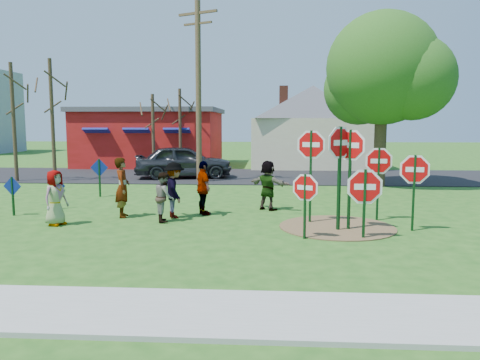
% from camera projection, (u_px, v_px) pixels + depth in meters
% --- Properties ---
extents(ground, '(120.00, 120.00, 0.00)m').
position_uv_depth(ground, '(184.00, 218.00, 14.27)').
color(ground, '#215117').
rests_on(ground, ground).
extents(sidewalk, '(22.00, 1.80, 0.08)m').
position_uv_depth(sidewalk, '(97.00, 310.00, 7.13)').
color(sidewalk, '#9E9E99').
rests_on(sidewalk, ground).
extents(road, '(120.00, 7.50, 0.04)m').
position_uv_depth(road, '(222.00, 176.00, 25.66)').
color(road, black).
rests_on(road, ground).
extents(dirt_patch, '(3.20, 3.20, 0.03)m').
position_uv_depth(dirt_patch, '(337.00, 227.00, 13.00)').
color(dirt_patch, brown).
rests_on(dirt_patch, ground).
extents(red_building, '(9.40, 7.69, 3.90)m').
position_uv_depth(red_building, '(152.00, 137.00, 32.21)').
color(red_building, maroon).
rests_on(red_building, ground).
extents(cream_house, '(9.40, 9.40, 6.50)m').
position_uv_depth(cream_house, '(313.00, 123.00, 31.41)').
color(cream_house, beige).
rests_on(cream_house, ground).
extents(stop_sign_a, '(0.83, 0.43, 1.76)m').
position_uv_depth(stop_sign_a, '(305.00, 192.00, 11.60)').
color(stop_sign_a, '#0E3514').
rests_on(stop_sign_a, ground).
extents(stop_sign_b, '(1.08, 0.32, 2.83)m').
position_uv_depth(stop_sign_b, '(311.00, 153.00, 13.39)').
color(stop_sign_b, '#0E3514').
rests_on(stop_sign_b, ground).
extents(stop_sign_c, '(0.95, 0.65, 2.87)m').
position_uv_depth(stop_sign_c, '(350.00, 156.00, 12.48)').
color(stop_sign_c, '#0E3514').
rests_on(stop_sign_c, ground).
extents(stop_sign_d, '(1.08, 0.09, 2.31)m').
position_uv_depth(stop_sign_d, '(379.00, 166.00, 13.80)').
color(stop_sign_d, '#0E3514').
rests_on(stop_sign_d, ground).
extents(stop_sign_e, '(1.19, 0.08, 1.91)m').
position_uv_depth(stop_sign_e, '(365.00, 191.00, 11.62)').
color(stop_sign_e, '#0E3514').
rests_on(stop_sign_e, ground).
extents(stop_sign_f, '(1.05, 0.19, 2.19)m').
position_uv_depth(stop_sign_f, '(414.00, 174.00, 12.44)').
color(stop_sign_f, '#0E3514').
rests_on(stop_sign_f, ground).
extents(stop_sign_g, '(0.94, 0.74, 2.96)m').
position_uv_depth(stop_sign_g, '(340.00, 154.00, 12.38)').
color(stop_sign_g, '#0E3514').
rests_on(stop_sign_g, ground).
extents(blue_diamond_b, '(0.61, 0.10, 1.24)m').
position_uv_depth(blue_diamond_b, '(13.00, 191.00, 14.59)').
color(blue_diamond_b, '#0E3514').
rests_on(blue_diamond_b, ground).
extents(blue_diamond_c, '(0.57, 0.21, 1.07)m').
position_uv_depth(blue_diamond_c, '(56.00, 190.00, 15.73)').
color(blue_diamond_c, '#0E3514').
rests_on(blue_diamond_c, ground).
extents(blue_diamond_d, '(0.71, 0.07, 1.52)m').
position_uv_depth(blue_diamond_d, '(99.00, 173.00, 18.33)').
color(blue_diamond_d, '#0E3514').
rests_on(blue_diamond_d, ground).
extents(person_a, '(0.75, 0.90, 1.58)m').
position_uv_depth(person_a, '(55.00, 198.00, 13.22)').
color(person_a, '#435387').
rests_on(person_a, ground).
extents(person_b, '(0.58, 0.75, 1.84)m').
position_uv_depth(person_b, '(122.00, 187.00, 14.36)').
color(person_b, '#28766D').
rests_on(person_b, ground).
extents(person_c, '(0.72, 0.83, 1.46)m').
position_uv_depth(person_c, '(164.00, 197.00, 13.74)').
color(person_c, brown).
rests_on(person_c, ground).
extents(person_d, '(1.01, 1.27, 1.72)m').
position_uv_depth(person_d, '(174.00, 190.00, 14.26)').
color(person_d, '#36363C').
rests_on(person_d, ground).
extents(person_e, '(0.83, 1.08, 1.71)m').
position_uv_depth(person_e, '(203.00, 188.00, 14.69)').
color(person_e, '#472F58').
rests_on(person_e, ground).
extents(person_f, '(1.55, 1.28, 1.67)m').
position_uv_depth(person_f, '(268.00, 185.00, 15.55)').
color(person_f, '#275A3B').
rests_on(person_f, ground).
extents(suv, '(5.32, 2.94, 1.71)m').
position_uv_depth(suv, '(184.00, 161.00, 24.48)').
color(suv, '#2D2D31').
rests_on(suv, road).
extents(utility_pole, '(1.98, 0.96, 8.64)m').
position_uv_depth(utility_pole, '(198.00, 89.00, 22.47)').
color(utility_pole, '#4C3823').
rests_on(utility_pole, ground).
extents(leafy_tree, '(5.52, 5.03, 7.84)m').
position_uv_depth(leafy_tree, '(385.00, 75.00, 20.91)').
color(leafy_tree, '#382819').
rests_on(leafy_tree, ground).
extents(bare_tree_west, '(1.80, 1.80, 6.01)m').
position_uv_depth(bare_tree_west, '(52.00, 103.00, 22.82)').
color(bare_tree_west, '#382819').
rests_on(bare_tree_west, ground).
extents(bare_tree_east, '(1.80, 1.80, 4.53)m').
position_uv_depth(bare_tree_east, '(153.00, 122.00, 26.57)').
color(bare_tree_east, '#382819').
rests_on(bare_tree_east, ground).
extents(bare_tree_mid, '(1.80, 1.80, 5.83)m').
position_uv_depth(bare_tree_mid, '(13.00, 105.00, 22.86)').
color(bare_tree_mid, '#382819').
rests_on(bare_tree_mid, ground).
extents(bare_tree_extra, '(1.80, 1.80, 4.93)m').
position_uv_depth(bare_tree_extra, '(180.00, 118.00, 27.84)').
color(bare_tree_extra, '#382819').
rests_on(bare_tree_extra, ground).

